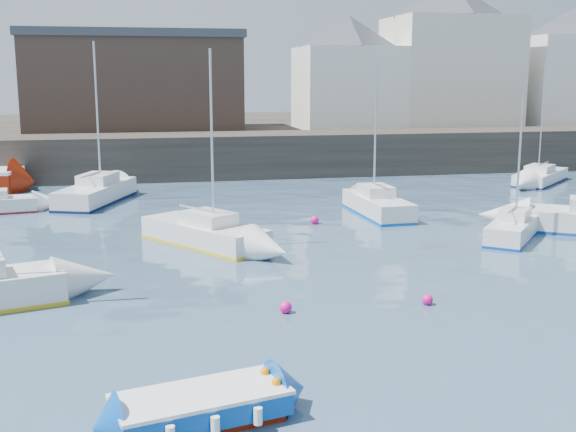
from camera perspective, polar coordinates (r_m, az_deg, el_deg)
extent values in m
plane|color=#2D4760|center=(18.27, 7.70, -11.77)|extent=(220.00, 220.00, 0.00)
cube|color=#28231E|center=(51.48, -5.14, 4.81)|extent=(90.00, 5.00, 3.00)
cube|color=#28231E|center=(69.33, -6.82, 6.30)|extent=(90.00, 32.00, 2.80)
cube|color=beige|center=(63.31, 12.65, 11.01)|extent=(10.00, 8.00, 9.00)
pyramid|color=#3A3D44|center=(63.60, 12.88, 16.33)|extent=(13.36, 13.36, 2.80)
cube|color=white|center=(68.09, 21.41, 9.88)|extent=(9.00, 7.00, 7.50)
pyramid|color=#3A3D44|center=(68.23, 21.71, 14.05)|extent=(11.88, 11.88, 2.45)
cube|color=white|center=(59.75, 4.77, 10.05)|extent=(8.00, 7.00, 6.50)
pyramid|color=#3A3D44|center=(59.84, 4.84, 14.34)|extent=(11.14, 11.14, 2.45)
cube|color=#3D2D26|center=(58.87, -12.02, 10.08)|extent=(16.00, 10.00, 7.00)
cube|color=#3A3D44|center=(58.94, -12.17, 13.77)|extent=(16.40, 10.40, 0.60)
cube|color=maroon|center=(15.55, -6.84, -15.68)|extent=(3.45, 2.06, 0.16)
cube|color=#0648B1|center=(15.42, -6.87, -14.68)|extent=(3.77, 2.30, 0.44)
cube|color=white|center=(15.31, -6.89, -13.80)|extent=(3.85, 2.35, 0.08)
cube|color=white|center=(15.39, -6.87, -14.44)|extent=(2.98, 1.69, 0.40)
cube|color=tan|center=(15.35, -6.88, -14.10)|extent=(0.49, 1.08, 0.06)
cylinder|color=white|center=(15.95, -11.04, -14.01)|extent=(0.18, 0.18, 0.35)
cylinder|color=white|center=(16.17, -7.85, -13.55)|extent=(0.18, 0.18, 0.35)
cylinder|color=white|center=(14.71, -5.76, -16.12)|extent=(0.18, 0.18, 0.35)
cylinder|color=white|center=(16.43, -4.77, -13.06)|extent=(0.18, 0.18, 0.35)
cylinder|color=white|center=(15.00, -2.39, -15.51)|extent=(0.18, 0.18, 0.35)
cube|color=silver|center=(30.70, -6.64, -1.41)|extent=(5.18, 6.27, 0.94)
cube|color=gold|center=(30.79, -6.63, -2.15)|extent=(5.23, 6.34, 0.12)
cube|color=silver|center=(30.31, -6.30, -0.16)|extent=(2.47, 2.65, 0.52)
cylinder|color=silver|center=(29.61, -6.05, 6.09)|extent=(0.10, 0.10, 7.17)
cube|color=silver|center=(33.03, 17.35, -1.04)|extent=(4.18, 4.59, 0.85)
cube|color=#04379B|center=(33.10, 17.31, -1.66)|extent=(4.23, 4.64, 0.11)
cube|color=silver|center=(33.13, 17.49, 0.16)|extent=(1.93, 1.99, 0.47)
cylinder|color=silver|center=(33.00, 17.82, 4.45)|extent=(0.09, 0.09, 5.43)
cube|color=silver|center=(37.29, 7.10, 0.81)|extent=(2.12, 5.93, 0.96)
cube|color=#0149AE|center=(37.37, 7.08, 0.19)|extent=(2.14, 5.99, 0.13)
cube|color=silver|center=(37.44, 6.96, 2.01)|extent=(1.49, 2.11, 0.53)
cylinder|color=silver|center=(37.36, 6.91, 6.78)|extent=(0.11, 0.11, 6.74)
cube|color=silver|center=(50.97, 19.33, 2.92)|extent=(5.81, 5.67, 0.79)
cube|color=#121A46|center=(51.02, 19.31, 2.54)|extent=(5.87, 5.73, 0.11)
cube|color=silver|center=(50.60, 19.28, 3.57)|extent=(2.58, 2.55, 0.44)
cylinder|color=silver|center=(50.02, 19.43, 7.30)|extent=(0.09, 0.09, 7.07)
cube|color=silver|center=(42.05, -14.92, 1.73)|extent=(4.45, 7.19, 1.03)
cube|color=#0A1741|center=(42.12, -14.89, 1.13)|extent=(4.49, 7.26, 0.14)
cube|color=silver|center=(42.25, -14.79, 2.87)|extent=(2.38, 2.82, 0.57)
cylinder|color=silver|center=(42.22, -14.85, 7.86)|extent=(0.11, 0.11, 7.88)
sphere|color=#EA0E7C|center=(22.00, -0.18, -7.65)|extent=(0.38, 0.38, 0.38)
sphere|color=#EA0E7C|center=(23.16, 10.94, -6.89)|extent=(0.35, 0.35, 0.35)
sphere|color=#EA0E7C|center=(34.90, 2.12, -0.62)|extent=(0.41, 0.41, 0.41)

